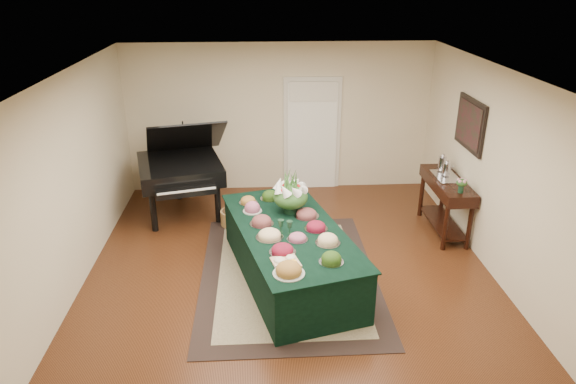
{
  "coord_description": "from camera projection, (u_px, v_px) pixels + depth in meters",
  "views": [
    {
      "loc": [
        -0.38,
        -6.09,
        3.81
      ],
      "look_at": [
        0.0,
        0.3,
        1.05
      ],
      "focal_mm": 32.0,
      "sensor_mm": 36.0,
      "label": 1
    }
  ],
  "objects": [
    {
      "name": "floral_centerpiece",
      "position": [
        291.0,
        193.0,
        6.99
      ],
      "size": [
        0.5,
        0.5,
        0.5
      ],
      "color": "#13311F",
      "rests_on": "buffet_table"
    },
    {
      "name": "cutting_board",
      "position": [
        285.0,
        259.0,
        5.87
      ],
      "size": [
        0.37,
        0.37,
        0.1
      ],
      "color": "tan",
      "rests_on": "buffet_table"
    },
    {
      "name": "buffet_table",
      "position": [
        290.0,
        253.0,
        6.8
      ],
      "size": [
        1.9,
        2.91,
        0.74
      ],
      "color": "black",
      "rests_on": "ground"
    },
    {
      "name": "wall_painting",
      "position": [
        470.0,
        124.0,
        7.5
      ],
      "size": [
        0.05,
        0.95,
        0.75
      ],
      "color": "black",
      "rests_on": "ground"
    },
    {
      "name": "green_goblets",
      "position": [
        285.0,
        227.0,
        6.51
      ],
      "size": [
        0.18,
        0.12,
        0.18
      ],
      "color": "#13311F",
      "rests_on": "buffet_table"
    },
    {
      "name": "tea_service",
      "position": [
        445.0,
        168.0,
        7.97
      ],
      "size": [
        0.34,
        0.58,
        0.3
      ],
      "color": "silver",
      "rests_on": "mahogany_sideboard"
    },
    {
      "name": "area_rug",
      "position": [
        288.0,
        274.0,
        7.0
      ],
      "size": [
        2.35,
        3.3,
        0.01
      ],
      "color": "black",
      "rests_on": "ground"
    },
    {
      "name": "wicker_basket",
      "position": [
        233.0,
        218.0,
        8.34
      ],
      "size": [
        0.39,
        0.39,
        0.25
      ],
      "primitive_type": "cylinder",
      "color": "olive",
      "rests_on": "ground"
    },
    {
      "name": "grand_piano",
      "position": [
        181.0,
        168.0,
        8.49
      ],
      "size": [
        1.64,
        1.82,
        1.64
      ],
      "color": "black",
      "rests_on": "ground"
    },
    {
      "name": "pink_bouquet",
      "position": [
        462.0,
        183.0,
        7.31
      ],
      "size": [
        0.17,
        0.17,
        0.22
      ],
      "color": "#13311F",
      "rests_on": "mahogany_sideboard"
    },
    {
      "name": "mahogany_sideboard",
      "position": [
        446.0,
        191.0,
        7.91
      ],
      "size": [
        0.45,
        1.38,
        0.89
      ],
      "color": "black",
      "rests_on": "ground"
    },
    {
      "name": "kitchen_doorway",
      "position": [
        312.0,
        136.0,
        9.46
      ],
      "size": [
        1.05,
        0.07,
        2.1
      ],
      "color": "beige",
      "rests_on": "ground"
    },
    {
      "name": "ground",
      "position": [
        289.0,
        270.0,
        7.11
      ],
      "size": [
        6.0,
        6.0,
        0.0
      ],
      "primitive_type": "plane",
      "color": "black",
      "rests_on": "ground"
    },
    {
      "name": "food_platters",
      "position": [
        288.0,
        225.0,
        6.66
      ],
      "size": [
        1.28,
        2.47,
        0.11
      ],
      "color": "silver",
      "rests_on": "buffet_table"
    }
  ]
}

